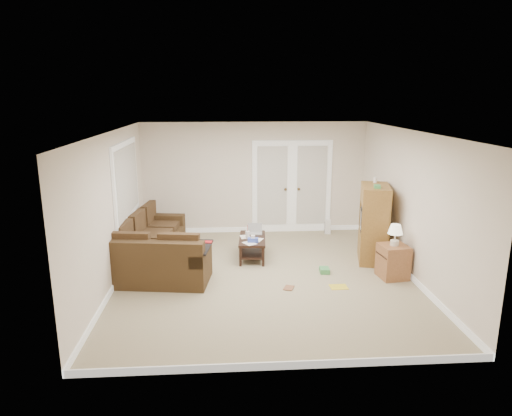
{
  "coord_description": "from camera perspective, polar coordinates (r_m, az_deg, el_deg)",
  "views": [
    {
      "loc": [
        -0.65,
        -7.35,
        3.07
      ],
      "look_at": [
        -0.11,
        0.56,
        1.1
      ],
      "focal_mm": 32.0,
      "sensor_mm": 36.0,
      "label": 1
    }
  ],
  "objects": [
    {
      "name": "sectional_sofa",
      "position": [
        8.51,
        -12.77,
        -5.28
      ],
      "size": [
        1.86,
        2.85,
        0.82
      ],
      "rotation": [
        0.0,
        0.0,
        -0.13
      ],
      "color": "#422E19",
      "rests_on": "floor"
    },
    {
      "name": "ceiling",
      "position": [
        7.4,
        1.18,
        9.53
      ],
      "size": [
        5.0,
        5.5,
        0.02
      ],
      "primitive_type": "cube",
      "color": "silver",
      "rests_on": "wall_back"
    },
    {
      "name": "floor_magazine",
      "position": [
        7.73,
        10.28,
        -9.68
      ],
      "size": [
        0.29,
        0.23,
        0.01
      ],
      "primitive_type": "cube",
      "rotation": [
        0.0,
        0.0,
        0.02
      ],
      "color": "yellow",
      "rests_on": "floor"
    },
    {
      "name": "side_cabinet",
      "position": [
        8.21,
        16.78,
        -6.09
      ],
      "size": [
        0.5,
        0.5,
        0.95
      ],
      "rotation": [
        0.0,
        0.0,
        0.13
      ],
      "color": "#955E36",
      "rests_on": "floor"
    },
    {
      "name": "wall_left",
      "position": [
        7.8,
        -17.49,
        -0.21
      ],
      "size": [
        0.02,
        5.5,
        2.5
      ],
      "primitive_type": "cube",
      "color": "silver",
      "rests_on": "floor"
    },
    {
      "name": "floor",
      "position": [
        8.0,
        1.09,
        -8.64
      ],
      "size": [
        5.5,
        5.5,
        0.0
      ],
      "primitive_type": "plane",
      "color": "tan",
      "rests_on": "ground"
    },
    {
      "name": "floor_greenbox",
      "position": [
        8.26,
        8.55,
        -7.7
      ],
      "size": [
        0.18,
        0.23,
        0.09
      ],
      "primitive_type": "cube",
      "rotation": [
        0.0,
        0.0,
        -0.06
      ],
      "color": "#44954D",
      "rests_on": "floor"
    },
    {
      "name": "coffee_table",
      "position": [
        8.85,
        -0.44,
        -4.83
      ],
      "size": [
        0.57,
        1.02,
        0.67
      ],
      "rotation": [
        0.0,
        0.0,
        -0.08
      ],
      "color": "black",
      "rests_on": "floor"
    },
    {
      "name": "window_left",
      "position": [
        8.68,
        -15.91,
        3.33
      ],
      "size": [
        0.05,
        1.92,
        1.42
      ],
      "color": "white",
      "rests_on": "wall_left"
    },
    {
      "name": "space_heater",
      "position": [
        10.48,
        8.96,
        -2.33
      ],
      "size": [
        0.15,
        0.13,
        0.33
      ],
      "primitive_type": "cube",
      "rotation": [
        0.0,
        0.0,
        -0.18
      ],
      "color": "white",
      "rests_on": "floor"
    },
    {
      "name": "tv_armoire",
      "position": [
        8.85,
        14.48,
        -1.82
      ],
      "size": [
        0.7,
        1.0,
        1.56
      ],
      "rotation": [
        0.0,
        0.0,
        -0.24
      ],
      "color": "olive",
      "rests_on": "floor"
    },
    {
      "name": "baseboards",
      "position": [
        7.98,
        1.09,
        -8.3
      ],
      "size": [
        5.0,
        5.5,
        0.1
      ],
      "primitive_type": null,
      "color": "white",
      "rests_on": "floor"
    },
    {
      "name": "wall_front",
      "position": [
        4.99,
        3.89,
        -7.47
      ],
      "size": [
        5.0,
        0.02,
        2.5
      ],
      "primitive_type": "cube",
      "color": "silver",
      "rests_on": "floor"
    },
    {
      "name": "wall_back",
      "position": [
        10.29,
        -0.2,
        3.76
      ],
      "size": [
        5.0,
        0.02,
        2.5
      ],
      "primitive_type": "cube",
      "color": "silver",
      "rests_on": "floor"
    },
    {
      "name": "floor_book",
      "position": [
        7.59,
        3.56,
        -9.87
      ],
      "size": [
        0.21,
        0.25,
        0.02
      ],
      "primitive_type": "imported",
      "rotation": [
        0.0,
        0.0,
        -0.37
      ],
      "color": "brown",
      "rests_on": "floor"
    },
    {
      "name": "french_doors",
      "position": [
        10.38,
        4.5,
        2.6
      ],
      "size": [
        1.8,
        0.05,
        2.13
      ],
      "color": "white",
      "rests_on": "floor"
    },
    {
      "name": "wall_right",
      "position": [
        8.2,
        18.8,
        0.37
      ],
      "size": [
        0.02,
        5.5,
        2.5
      ],
      "primitive_type": "cube",
      "color": "silver",
      "rests_on": "floor"
    }
  ]
}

